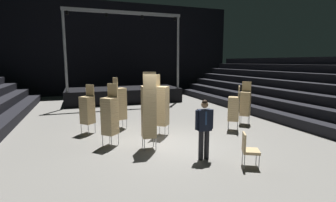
# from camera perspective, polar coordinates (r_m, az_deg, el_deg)

# --- Properties ---
(ground_plane) EXTENTS (22.00, 30.00, 0.10)m
(ground_plane) POSITION_cam_1_polar(r_m,az_deg,el_deg) (9.09, 0.82, -9.91)
(ground_plane) COLOR slate
(arena_end_wall) EXTENTS (22.00, 0.30, 8.00)m
(arena_end_wall) POSITION_cam_1_polar(r_m,az_deg,el_deg) (23.30, -12.22, 11.42)
(arena_end_wall) COLOR black
(arena_end_wall) RESTS_ON ground_plane
(bleacher_bank_right) EXTENTS (5.25, 24.00, 3.15)m
(bleacher_bank_right) POSITION_cam_1_polar(r_m,az_deg,el_deg) (14.59, 31.89, 2.40)
(bleacher_bank_right) COLOR black
(bleacher_bank_right) RESTS_ON ground_plane
(stage_riser) EXTENTS (7.92, 3.32, 6.10)m
(stage_riser) POSITION_cam_1_polar(r_m,az_deg,el_deg) (18.67, -10.02, 1.67)
(stage_riser) COLOR black
(stage_riser) RESTS_ON ground_plane
(man_with_tie) EXTENTS (0.57, 0.25, 1.79)m
(man_with_tie) POSITION_cam_1_polar(r_m,az_deg,el_deg) (7.50, 8.17, -5.56)
(man_with_tie) COLOR black
(man_with_tie) RESTS_ON ground_plane
(chair_stack_front_left) EXTENTS (0.47, 0.47, 2.56)m
(chair_stack_front_left) POSITION_cam_1_polar(r_m,az_deg,el_deg) (8.28, -4.35, -2.29)
(chair_stack_front_left) COLOR #B2B5BA
(chair_stack_front_left) RESTS_ON ground_plane
(chair_stack_front_right) EXTENTS (0.62, 0.62, 1.96)m
(chair_stack_front_right) POSITION_cam_1_polar(r_m,az_deg,el_deg) (12.21, 17.00, -0.45)
(chair_stack_front_right) COLOR #B2B5BA
(chair_stack_front_right) RESTS_ON ground_plane
(chair_stack_mid_left) EXTENTS (0.62, 0.62, 2.39)m
(chair_stack_mid_left) POSITION_cam_1_polar(r_m,az_deg,el_deg) (9.87, -1.35, -0.96)
(chair_stack_mid_left) COLOR #B2B5BA
(chair_stack_mid_left) RESTS_ON ground_plane
(chair_stack_mid_right) EXTENTS (0.62, 0.62, 1.96)m
(chair_stack_mid_right) POSITION_cam_1_polar(r_m,az_deg,el_deg) (10.66, -17.66, -1.78)
(chair_stack_mid_right) COLOR #B2B5BA
(chair_stack_mid_right) RESTS_ON ground_plane
(chair_stack_mid_centre) EXTENTS (0.62, 0.62, 2.14)m
(chair_stack_mid_centre) POSITION_cam_1_polar(r_m,az_deg,el_deg) (8.86, -12.94, -3.13)
(chair_stack_mid_centre) COLOR #B2B5BA
(chair_stack_mid_centre) RESTS_ON ground_plane
(chair_stack_rear_left) EXTENTS (0.55, 0.55, 2.22)m
(chair_stack_rear_left) POSITION_cam_1_polar(r_m,az_deg,el_deg) (11.11, -10.76, -0.45)
(chair_stack_rear_left) COLOR #B2B5BA
(chair_stack_rear_left) RESTS_ON ground_plane
(chair_stack_rear_right) EXTENTS (0.62, 0.62, 1.88)m
(chair_stack_rear_right) POSITION_cam_1_polar(r_m,az_deg,el_deg) (11.00, 14.58, -1.55)
(chair_stack_rear_right) COLOR #B2B5BA
(chair_stack_rear_right) RESTS_ON ground_plane
(loose_chair_near_man) EXTENTS (0.59, 0.59, 0.95)m
(loose_chair_near_man) POSITION_cam_1_polar(r_m,az_deg,el_deg) (7.40, 17.63, -10.01)
(loose_chair_near_man) COLOR #B2B5BA
(loose_chair_near_man) RESTS_ON ground_plane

